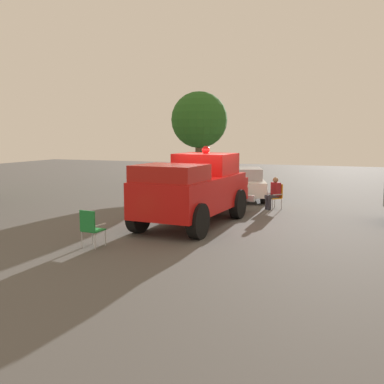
# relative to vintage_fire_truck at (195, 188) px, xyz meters

# --- Properties ---
(ground_plane) EXTENTS (60.00, 60.00, 0.00)m
(ground_plane) POSITION_rel_vintage_fire_truck_xyz_m (-0.36, 0.40, -1.20)
(ground_plane) COLOR #514F4C
(vintage_fire_truck) EXTENTS (6.08, 2.66, 2.59)m
(vintage_fire_truck) POSITION_rel_vintage_fire_truck_xyz_m (0.00, 0.00, 0.00)
(vintage_fire_truck) COLOR black
(vintage_fire_truck) RESTS_ON ground
(classic_hot_rod) EXTENTS (4.71, 3.06, 1.46)m
(classic_hot_rod) POSITION_rel_vintage_fire_truck_xyz_m (-6.36, 0.03, -0.45)
(classic_hot_rod) COLOR black
(classic_hot_rod) RESTS_ON ground
(lawn_chair_near_truck) EXTENTS (0.69, 0.69, 1.02)m
(lawn_chair_near_truck) POSITION_rel_vintage_fire_truck_xyz_m (-3.95, 2.01, -0.61)
(lawn_chair_near_truck) COLOR #B7BABF
(lawn_chair_near_truck) RESTS_ON ground
(lawn_chair_by_car) EXTENTS (0.54, 0.55, 1.02)m
(lawn_chair_by_car) POSITION_rel_vintage_fire_truck_xyz_m (4.03, -1.43, -0.61)
(lawn_chair_by_car) COLOR #B7BABF
(lawn_chair_by_car) RESTS_ON ground
(spectator_seated) EXTENTS (0.64, 0.64, 1.29)m
(spectator_seated) POSITION_rel_vintage_fire_truck_xyz_m (-3.85, 1.92, -0.50)
(spectator_seated) COLOR #383842
(spectator_seated) RESTS_ON ground
(oak_tree_left) EXTENTS (3.30, 3.30, 5.49)m
(oak_tree_left) POSITION_rel_vintage_fire_truck_xyz_m (-11.00, -3.88, 2.60)
(oak_tree_left) COLOR brown
(oak_tree_left) RESTS_ON ground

